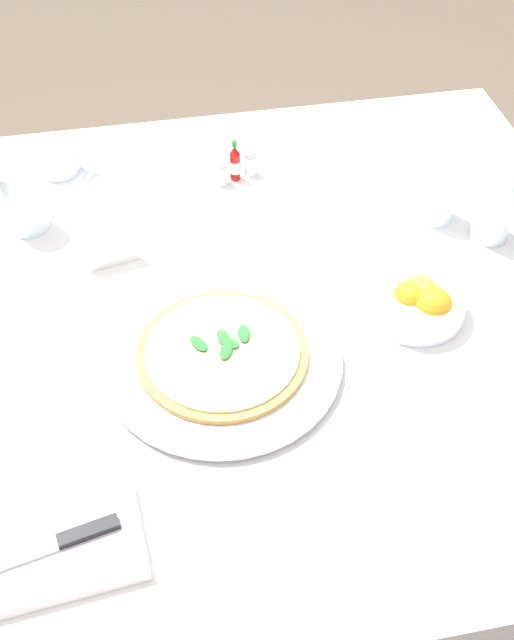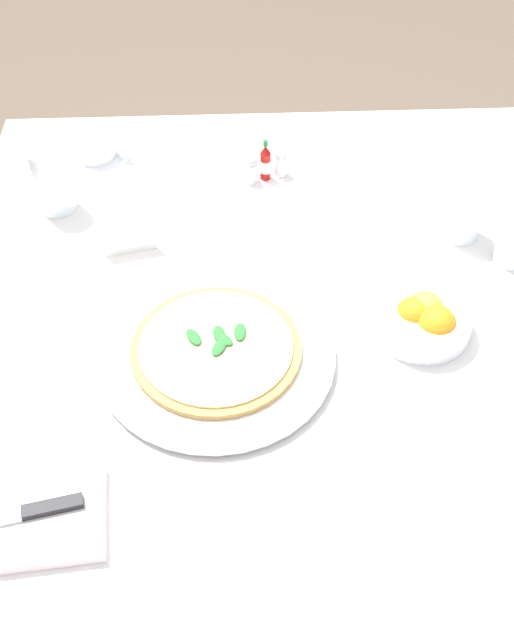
# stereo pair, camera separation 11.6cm
# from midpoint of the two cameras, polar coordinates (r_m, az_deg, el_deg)

# --- Properties ---
(ground_plane) EXTENTS (8.00, 8.00, 0.00)m
(ground_plane) POSITION_cam_midpoint_polar(r_m,az_deg,el_deg) (1.82, 3.85, -15.43)
(ground_plane) COLOR brown
(dining_table) EXTENTS (1.13, 1.13, 0.74)m
(dining_table) POSITION_cam_midpoint_polar(r_m,az_deg,el_deg) (1.32, 5.15, -2.71)
(dining_table) COLOR white
(dining_table) RESTS_ON ground_plane
(pizza_plate) EXTENTS (0.35, 0.35, 0.02)m
(pizza_plate) POSITION_cam_midpoint_polar(r_m,az_deg,el_deg) (1.12, -0.13, -2.75)
(pizza_plate) COLOR white
(pizza_plate) RESTS_ON dining_table
(pizza) EXTENTS (0.25, 0.25, 0.02)m
(pizza) POSITION_cam_midpoint_polar(r_m,az_deg,el_deg) (1.11, -0.12, -2.27)
(pizza) COLOR #C68E47
(pizza) RESTS_ON pizza_plate
(coffee_cup_left_edge) EXTENTS (0.13, 0.13, 0.06)m
(coffee_cup_left_edge) POSITION_cam_midpoint_polar(r_m,az_deg,el_deg) (1.53, -9.90, 12.54)
(coffee_cup_left_edge) COLOR white
(coffee_cup_left_edge) RESTS_ON dining_table
(water_glass_far_left) EXTENTS (0.06, 0.06, 0.12)m
(water_glass_far_left) POSITION_cam_midpoint_polar(r_m,az_deg,el_deg) (1.37, 17.75, 7.72)
(water_glass_far_left) COLOR white
(water_glass_far_left) RESTS_ON dining_table
(water_glass_back_corner) EXTENTS (0.07, 0.07, 0.12)m
(water_glass_back_corner) POSITION_cam_midpoint_polar(r_m,az_deg,el_deg) (1.40, -12.77, 9.86)
(water_glass_back_corner) COLOR white
(water_glass_back_corner) RESTS_ON dining_table
(napkin_folded) EXTENTS (0.23, 0.15, 0.02)m
(napkin_folded) POSITION_cam_midpoint_polar(r_m,az_deg,el_deg) (1.00, -14.44, -14.64)
(napkin_folded) COLOR white
(napkin_folded) RESTS_ON dining_table
(dinner_knife) EXTENTS (0.19, 0.06, 0.01)m
(dinner_knife) POSITION_cam_midpoint_polar(r_m,az_deg,el_deg) (0.99, -14.76, -14.27)
(dinner_knife) COLOR silver
(dinner_knife) RESTS_ON napkin_folded
(citrus_bowl) EXTENTS (0.15, 0.15, 0.07)m
(citrus_bowl) POSITION_cam_midpoint_polar(r_m,az_deg,el_deg) (1.19, 15.15, -0.04)
(citrus_bowl) COLOR white
(citrus_bowl) RESTS_ON dining_table
(hot_sauce_bottle) EXTENTS (0.02, 0.02, 0.08)m
(hot_sauce_bottle) POSITION_cam_midpoint_polar(r_m,az_deg,el_deg) (1.45, 2.97, 11.62)
(hot_sauce_bottle) COLOR #B7140F
(hot_sauce_bottle) RESTS_ON dining_table
(salt_shaker) EXTENTS (0.03, 0.03, 0.06)m
(salt_shaker) POSITION_cam_midpoint_polar(r_m,az_deg,el_deg) (1.45, 1.86, 11.08)
(salt_shaker) COLOR white
(salt_shaker) RESTS_ON dining_table
(pepper_shaker) EXTENTS (0.03, 0.03, 0.06)m
(pepper_shaker) POSITION_cam_midpoint_polar(r_m,az_deg,el_deg) (1.47, 4.03, 11.57)
(pepper_shaker) COLOR white
(pepper_shaker) RESTS_ON dining_table
(menu_card) EXTENTS (0.09, 0.02, 0.06)m
(menu_card) POSITION_cam_midpoint_polar(r_m,az_deg,el_deg) (1.29, -7.04, 5.96)
(menu_card) COLOR white
(menu_card) RESTS_ON dining_table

